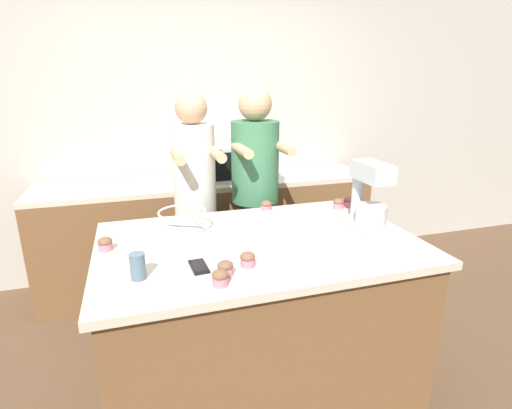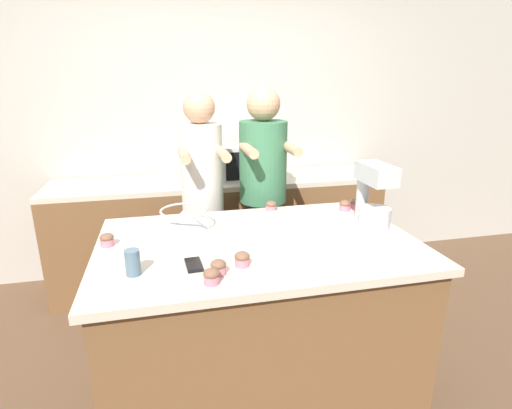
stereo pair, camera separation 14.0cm
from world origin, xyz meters
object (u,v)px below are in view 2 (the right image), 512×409
(cupcake_0, at_px, (354,203))
(small_plate, at_px, (309,267))
(person_left, at_px, (203,206))
(mixing_bowl, at_px, (184,219))
(baking_tray, at_px, (262,221))
(cupcake_2, at_px, (242,259))
(person_right, at_px, (263,201))
(drinking_glass, at_px, (133,262))
(cupcake_6, at_px, (271,206))
(cupcake_7, at_px, (212,276))
(cupcake_3, at_px, (107,240))
(cupcake_4, at_px, (364,212))
(cell_phone, at_px, (194,265))
(cupcake_1, at_px, (345,205))
(cupcake_5, at_px, (218,267))
(stand_mixer, at_px, (373,202))
(microwave_oven, at_px, (248,161))

(cupcake_0, bearing_deg, small_plate, -128.11)
(person_left, distance_m, mixing_bowl, 0.62)
(baking_tray, distance_m, cupcake_2, 0.55)
(person_right, relative_size, drinking_glass, 15.03)
(cupcake_6, relative_size, cupcake_7, 1.00)
(cupcake_3, height_order, cupcake_4, same)
(cupcake_2, xyz_separation_m, cupcake_4, (0.84, 0.47, 0.00))
(cell_phone, relative_size, cupcake_2, 2.14)
(mixing_bowl, bearing_deg, cupcake_1, 7.36)
(baking_tray, distance_m, cupcake_5, 0.65)
(cupcake_5, bearing_deg, cupcake_6, 60.35)
(cupcake_6, height_order, cupcake_7, same)
(person_right, bearing_deg, cupcake_3, -144.26)
(cupcake_0, relative_size, cupcake_4, 1.00)
(stand_mixer, bearing_deg, cupcake_5, -159.62)
(stand_mixer, distance_m, cupcake_0, 0.41)
(drinking_glass, relative_size, cupcake_5, 1.64)
(cell_phone, bearing_deg, cupcake_5, -47.45)
(small_plate, height_order, cupcake_6, cupcake_6)
(drinking_glass, bearing_deg, microwave_oven, 62.82)
(cupcake_0, height_order, cupcake_2, same)
(cupcake_4, bearing_deg, cupcake_1, 108.20)
(person_right, xyz_separation_m, small_plate, (-0.09, -1.18, 0.06))
(cupcake_0, bearing_deg, baking_tray, -167.14)
(drinking_glass, distance_m, cupcake_0, 1.48)
(person_left, distance_m, cell_phone, 1.04)
(cupcake_6, bearing_deg, stand_mixer, -44.82)
(cupcake_5, bearing_deg, baking_tray, 59.18)
(person_left, relative_size, cupcake_0, 24.30)
(microwave_oven, relative_size, small_plate, 3.10)
(stand_mixer, height_order, cupcake_1, stand_mixer)
(microwave_oven, height_order, cupcake_2, microwave_oven)
(person_left, bearing_deg, drinking_glass, -110.92)
(mixing_bowl, relative_size, drinking_glass, 2.30)
(mixing_bowl, relative_size, cell_phone, 1.77)
(small_plate, relative_size, cupcake_3, 2.41)
(microwave_oven, xyz_separation_m, drinking_glass, (-0.86, -1.67, -0.07))
(cupcake_4, height_order, cupcake_6, same)
(drinking_glass, height_order, cupcake_2, drinking_glass)
(person_right, height_order, drinking_glass, person_right)
(person_left, bearing_deg, person_right, 0.14)
(mixing_bowl, height_order, microwave_oven, microwave_oven)
(cupcake_2, bearing_deg, cupcake_5, -153.42)
(cupcake_2, bearing_deg, microwave_oven, 77.18)
(cupcake_2, bearing_deg, cupcake_4, 29.17)
(baking_tray, bearing_deg, person_right, 75.69)
(cupcake_2, xyz_separation_m, cupcake_5, (-0.12, -0.06, 0.00))
(stand_mixer, xyz_separation_m, baking_tray, (-0.56, 0.23, -0.15))
(stand_mixer, xyz_separation_m, drinking_glass, (-1.25, -0.25, -0.11))
(cell_phone, relative_size, drinking_glass, 1.30)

